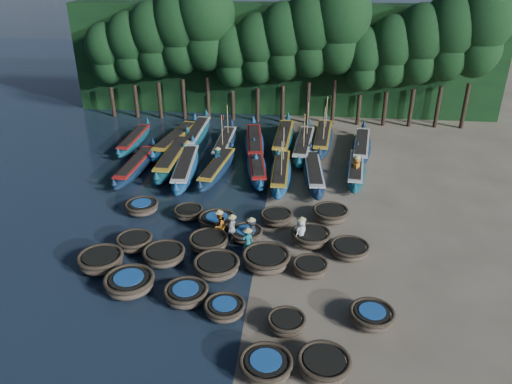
# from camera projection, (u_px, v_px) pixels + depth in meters

# --- Properties ---
(ground) EXTENTS (120.00, 120.00, 0.00)m
(ground) POSITION_uv_depth(u_px,v_px,m) (260.00, 234.00, 28.60)
(ground) COLOR gray
(ground) RESTS_ON ground
(foliage_wall) EXTENTS (40.00, 3.00, 10.00)m
(foliage_wall) POSITION_uv_depth(u_px,v_px,m) (284.00, 60.00, 47.21)
(foliage_wall) COLOR black
(foliage_wall) RESTS_ON ground
(coracle_3) EXTENTS (2.55, 2.55, 0.70)m
(coracle_3) POSITION_uv_depth(u_px,v_px,m) (266.00, 365.00, 19.24)
(coracle_3) COLOR brown
(coracle_3) RESTS_ON ground
(coracle_4) EXTENTS (2.51, 2.51, 0.78)m
(coracle_4) POSITION_uv_depth(u_px,v_px,m) (324.00, 365.00, 19.23)
(coracle_4) COLOR brown
(coracle_4) RESTS_ON ground
(coracle_5) EXTENTS (2.92, 2.92, 0.82)m
(coracle_5) POSITION_uv_depth(u_px,v_px,m) (129.00, 283.00, 23.77)
(coracle_5) COLOR brown
(coracle_5) RESTS_ON ground
(coracle_6) EXTENTS (2.30, 2.30, 0.73)m
(coracle_6) POSITION_uv_depth(u_px,v_px,m) (186.00, 294.00, 23.13)
(coracle_6) COLOR brown
(coracle_6) RESTS_ON ground
(coracle_7) EXTENTS (2.09, 2.09, 0.66)m
(coracle_7) POSITION_uv_depth(u_px,v_px,m) (225.00, 308.00, 22.27)
(coracle_7) COLOR brown
(coracle_7) RESTS_ON ground
(coracle_8) EXTENTS (1.90, 1.90, 0.67)m
(coracle_8) POSITION_uv_depth(u_px,v_px,m) (286.00, 323.00, 21.41)
(coracle_8) COLOR brown
(coracle_8) RESTS_ON ground
(coracle_9) EXTENTS (2.26, 2.26, 0.71)m
(coracle_9) POSITION_uv_depth(u_px,v_px,m) (372.00, 316.00, 21.76)
(coracle_9) COLOR brown
(coracle_9) RESTS_ON ground
(coracle_10) EXTENTS (2.67, 2.67, 0.85)m
(coracle_10) POSITION_uv_depth(u_px,v_px,m) (101.00, 261.00, 25.41)
(coracle_10) COLOR brown
(coracle_10) RESTS_ON ground
(coracle_11) EXTENTS (2.76, 2.76, 0.74)m
(coracle_11) POSITION_uv_depth(u_px,v_px,m) (164.00, 255.00, 25.98)
(coracle_11) COLOR brown
(coracle_11) RESTS_ON ground
(coracle_12) EXTENTS (2.73, 2.73, 0.81)m
(coracle_12) POSITION_uv_depth(u_px,v_px,m) (217.00, 266.00, 25.00)
(coracle_12) COLOR brown
(coracle_12) RESTS_ON ground
(coracle_13) EXTENTS (2.77, 2.77, 0.84)m
(coracle_13) POSITION_uv_depth(u_px,v_px,m) (266.00, 259.00, 25.51)
(coracle_13) COLOR brown
(coracle_13) RESTS_ON ground
(coracle_14) EXTENTS (1.88, 1.88, 0.68)m
(coracle_14) POSITION_uv_depth(u_px,v_px,m) (310.00, 267.00, 25.04)
(coracle_14) COLOR brown
(coracle_14) RESTS_ON ground
(coracle_15) EXTENTS (2.42, 2.42, 0.75)m
(coracle_15) POSITION_uv_depth(u_px,v_px,m) (134.00, 242.00, 27.10)
(coracle_15) COLOR brown
(coracle_15) RESTS_ON ground
(coracle_16) EXTENTS (2.24, 2.24, 0.74)m
(coracle_16) POSITION_uv_depth(u_px,v_px,m) (208.00, 242.00, 27.10)
(coracle_16) COLOR brown
(coracle_16) RESTS_ON ground
(coracle_17) EXTENTS (2.34, 2.34, 0.65)m
(coracle_17) POSITION_uv_depth(u_px,v_px,m) (246.00, 234.00, 27.95)
(coracle_17) COLOR brown
(coracle_17) RESTS_ON ground
(coracle_18) EXTENTS (2.70, 2.70, 0.76)m
(coracle_18) POSITION_uv_depth(u_px,v_px,m) (311.00, 237.00, 27.54)
(coracle_18) COLOR brown
(coracle_18) RESTS_ON ground
(coracle_19) EXTENTS (2.22, 2.22, 0.69)m
(coracle_19) POSITION_uv_depth(u_px,v_px,m) (350.00, 249.00, 26.50)
(coracle_19) COLOR brown
(coracle_19) RESTS_ON ground
(coracle_20) EXTENTS (2.36, 2.36, 0.72)m
(coracle_20) POSITION_uv_depth(u_px,v_px,m) (142.00, 207.00, 30.67)
(coracle_20) COLOR brown
(coracle_20) RESTS_ON ground
(coracle_21) EXTENTS (1.94, 1.94, 0.65)m
(coracle_21) POSITION_uv_depth(u_px,v_px,m) (188.00, 212.00, 30.16)
(coracle_21) COLOR brown
(coracle_21) RESTS_ON ground
(coracle_22) EXTENTS (2.70, 2.70, 0.72)m
(coracle_22) POSITION_uv_depth(u_px,v_px,m) (217.00, 221.00, 29.16)
(coracle_22) COLOR brown
(coracle_22) RESTS_ON ground
(coracle_23) EXTENTS (2.09, 2.09, 0.72)m
(coracle_23) POSITION_uv_depth(u_px,v_px,m) (276.00, 217.00, 29.53)
(coracle_23) COLOR brown
(coracle_23) RESTS_ON ground
(coracle_24) EXTENTS (2.35, 2.35, 0.80)m
(coracle_24) POSITION_uv_depth(u_px,v_px,m) (330.00, 214.00, 29.80)
(coracle_24) COLOR brown
(coracle_24) RESTS_ON ground
(long_boat_1) EXTENTS (1.79, 7.81, 1.38)m
(long_boat_1) POSITION_uv_depth(u_px,v_px,m) (136.00, 166.00, 35.96)
(long_boat_1) COLOR #0F233A
(long_boat_1) RESTS_ON ground
(long_boat_2) EXTENTS (1.69, 9.20, 1.62)m
(long_boat_2) POSITION_uv_depth(u_px,v_px,m) (174.00, 157.00, 37.16)
(long_boat_2) COLOR #0E4353
(long_boat_2) RESTS_ON ground
(long_boat_3) EXTENTS (2.25, 8.68, 1.53)m
(long_boat_3) POSITION_uv_depth(u_px,v_px,m) (186.00, 168.00, 35.56)
(long_boat_3) COLOR navy
(long_boat_3) RESTS_ON ground
(long_boat_4) EXTENTS (2.36, 7.84, 1.39)m
(long_boat_4) POSITION_uv_depth(u_px,v_px,m) (217.00, 168.00, 35.65)
(long_boat_4) COLOR #0F233A
(long_boat_4) RESTS_ON ground
(long_boat_5) EXTENTS (2.58, 7.75, 1.38)m
(long_boat_5) POSITION_uv_depth(u_px,v_px,m) (257.00, 166.00, 35.92)
(long_boat_5) COLOR navy
(long_boat_5) RESTS_ON ground
(long_boat_6) EXTENTS (1.49, 8.24, 3.50)m
(long_boat_6) POSITION_uv_depth(u_px,v_px,m) (281.00, 172.00, 34.90)
(long_boat_6) COLOR navy
(long_boat_6) RESTS_ON ground
(long_boat_7) EXTENTS (2.00, 8.13, 1.43)m
(long_boat_7) POSITION_uv_depth(u_px,v_px,m) (314.00, 173.00, 34.85)
(long_boat_7) COLOR #0F233A
(long_boat_7) RESTS_ON ground
(long_boat_8) EXTENTS (2.06, 7.51, 1.33)m
(long_boat_8) POSITION_uv_depth(u_px,v_px,m) (356.00, 170.00, 35.42)
(long_boat_8) COLOR #0E4353
(long_boat_8) RESTS_ON ground
(long_boat_9) EXTENTS (1.41, 7.45, 1.31)m
(long_boat_9) POSITION_uv_depth(u_px,v_px,m) (134.00, 140.00, 40.73)
(long_boat_9) COLOR #0E4353
(long_boat_9) RESTS_ON ground
(long_boat_10) EXTENTS (2.96, 8.99, 1.60)m
(long_boat_10) POSITION_uv_depth(u_px,v_px,m) (176.00, 140.00, 40.44)
(long_boat_10) COLOR navy
(long_boat_10) RESTS_ON ground
(long_boat_11) EXTENTS (1.61, 8.72, 1.54)m
(long_boat_11) POSITION_uv_depth(u_px,v_px,m) (196.00, 134.00, 41.77)
(long_boat_11) COLOR #0E4353
(long_boat_11) RESTS_ON ground
(long_boat_12) EXTENTS (1.44, 8.05, 3.42)m
(long_boat_12) POSITION_uv_depth(u_px,v_px,m) (225.00, 144.00, 39.83)
(long_boat_12) COLOR #0F233A
(long_boat_12) RESTS_ON ground
(long_boat_13) EXTENTS (2.61, 8.65, 1.53)m
(long_boat_13) POSITION_uv_depth(u_px,v_px,m) (255.00, 143.00, 39.91)
(long_boat_13) COLOR navy
(long_boat_13) RESTS_ON ground
(long_boat_14) EXTENTS (1.91, 9.02, 1.59)m
(long_boat_14) POSITION_uv_depth(u_px,v_px,m) (283.00, 139.00, 40.66)
(long_boat_14) COLOR #0E4353
(long_boat_14) RESTS_ON ground
(long_boat_15) EXTENTS (2.20, 8.76, 3.73)m
(long_boat_15) POSITION_uv_depth(u_px,v_px,m) (304.00, 146.00, 39.39)
(long_boat_15) COLOR #0E4353
(long_boat_15) RESTS_ON ground
(long_boat_16) EXTENTS (2.24, 8.84, 3.77)m
(long_boat_16) POSITION_uv_depth(u_px,v_px,m) (323.00, 138.00, 40.82)
(long_boat_16) COLOR #0F233A
(long_boat_16) RESTS_ON ground
(long_boat_17) EXTENTS (2.44, 8.29, 1.47)m
(long_boat_17) POSITION_uv_depth(u_px,v_px,m) (361.00, 147.00, 39.27)
(long_boat_17) COLOR #0F233A
(long_boat_17) RESTS_ON ground
(fisherman_0) EXTENTS (0.96, 1.02, 1.95)m
(fisherman_0) POSITION_uv_depth(u_px,v_px,m) (301.00, 231.00, 27.10)
(fisherman_0) COLOR beige
(fisherman_0) RESTS_ON ground
(fisherman_1) EXTENTS (0.69, 0.54, 1.86)m
(fisherman_1) POSITION_uv_depth(u_px,v_px,m) (248.00, 241.00, 26.21)
(fisherman_1) COLOR #19646C
(fisherman_1) RESTS_ON ground
(fisherman_2) EXTENTS (0.98, 1.07, 2.00)m
(fisherman_2) POSITION_uv_depth(u_px,v_px,m) (219.00, 225.00, 27.71)
(fisherman_2) COLOR #BA6A18
(fisherman_2) RESTS_ON ground
(fisherman_3) EXTENTS (0.84, 1.12, 1.75)m
(fisherman_3) POSITION_uv_depth(u_px,v_px,m) (251.00, 230.00, 27.42)
(fisherman_3) COLOR black
(fisherman_3) RESTS_ON ground
(fisherman_4) EXTENTS (0.66, 1.04, 1.85)m
(fisherman_4) POSITION_uv_depth(u_px,v_px,m) (232.00, 228.00, 27.50)
(fisherman_4) COLOR beige
(fisherman_4) RESTS_ON ground
(fisherman_5) EXTENTS (1.34, 1.38, 1.77)m
(fisherman_5) POSITION_uv_depth(u_px,v_px,m) (218.00, 158.00, 36.60)
(fisherman_5) COLOR #19646C
(fisherman_5) RESTS_ON ground
(fisherman_6) EXTENTS (0.64, 0.90, 1.93)m
(fisherman_6) POSITION_uv_depth(u_px,v_px,m) (357.00, 168.00, 34.76)
(fisherman_6) COLOR #BA6A18
(fisherman_6) RESTS_ON ground
(tree_0) EXTENTS (3.68, 3.68, 8.68)m
(tree_0) POSITION_uv_depth(u_px,v_px,m) (106.00, 53.00, 45.15)
(tree_0) COLOR black
(tree_0) RESTS_ON ground
(tree_1) EXTENTS (4.09, 4.09, 9.65)m
(tree_1) POSITION_uv_depth(u_px,v_px,m) (130.00, 46.00, 44.63)
(tree_1) COLOR black
(tree_1) RESTS_ON ground
(tree_2) EXTENTS (4.51, 4.51, 10.63)m
(tree_2) POSITION_uv_depth(u_px,v_px,m) (154.00, 39.00, 44.12)
(tree_2) COLOR black
(tree_2) RESTS_ON ground
(tree_3) EXTENTS (4.92, 4.92, 11.60)m
(tree_3) POSITION_uv_depth(u_px,v_px,m) (179.00, 31.00, 43.60)
(tree_3) COLOR black
(tree_3) RESTS_ON ground
(tree_4) EXTENTS (5.34, 5.34, 12.58)m
(tree_4) POSITION_uv_depth(u_px,v_px,m) (205.00, 23.00, 43.08)
(tree_4) COLOR black
(tree_4) RESTS_ON ground
(tree_5) EXTENTS (3.68, 3.68, 8.68)m
(tree_5) POSITION_uv_depth(u_px,v_px,m) (232.00, 56.00, 44.09)
(tree_5) COLOR black
(tree_5) RESTS_ON ground
(tree_6) EXTENTS (4.09, 4.09, 9.65)m
(tree_6) POSITION_uv_depth(u_px,v_px,m) (258.00, 48.00, 43.57)
(tree_6) COLOR black
(tree_6) RESTS_ON ground
(tree_7) EXTENTS (4.51, 4.51, 10.63)m
(tree_7) POSITION_uv_depth(u_px,v_px,m) (284.00, 41.00, 43.05)
(tree_7) COLOR black
(tree_7) RESTS_ON ground
(tree_8) EXTENTS (4.92, 4.92, 11.60)m
(tree_8) POSITION_uv_depth(u_px,v_px,m) (311.00, 33.00, 42.53)
(tree_8) COLOR black
(tree_8) RESTS_ON ground
(tree_9) EXTENTS (5.34, 5.34, 12.58)m
(tree_9) POSITION_uv_depth(u_px,v_px,m) (339.00, 26.00, 42.01)
(tree_9) COLOR black
(tree_9) RESTS_ON ground
(tree_10) EXTENTS (3.68, 3.68, 8.68)m
(tree_10) POSITION_uv_depth(u_px,v_px,m) (363.00, 59.00, 43.02)
(tree_10) COLOR black
(tree_10) RESTS_ON ground
(tree_11) EXTENTS (4.09, 4.09, 9.65)m
(tree_11) POSITION_uv_depth(u_px,v_px,m) (392.00, 51.00, 42.50)
(tree_11) COLOR black
(tree_11) RESTS_ON ground
(tree_12) EXTENTS (4.51, 4.51, 10.63)m
(tree_12) POSITION_uv_depth(u_px,v_px,m) (420.00, 44.00, 41.98)
(tree_12) COLOR black
(tree_12) RESTS_ON ground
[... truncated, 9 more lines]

